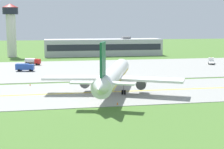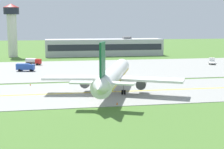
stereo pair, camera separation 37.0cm
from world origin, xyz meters
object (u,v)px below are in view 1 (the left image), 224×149
object	(u,v)px
service_truck_catering	(25,67)
service_truck_fuel	(33,61)
airplane_lead	(113,76)
control_tower	(11,25)
service_truck_baggage	(211,61)

from	to	relation	value
service_truck_catering	service_truck_fuel	bearing A→B (deg)	83.89
airplane_lead	control_tower	world-z (taller)	control_tower
service_truck_baggage	service_truck_catering	size ratio (longest dim) A/B	1.06
service_truck_baggage	control_tower	xyz separation A→B (m)	(-80.84, 43.20, 14.06)
service_truck_catering	control_tower	xyz separation A→B (m)	(-9.23, 51.36, 13.71)
airplane_lead	service_truck_catering	distance (m)	46.43
service_truck_baggage	service_truck_fuel	bearing A→B (deg)	172.55
airplane_lead	service_truck_fuel	bearing A→B (deg)	109.89
airplane_lead	service_truck_fuel	distance (m)	61.40
service_truck_baggage	service_truck_fuel	distance (m)	70.36
airplane_lead	control_tower	distance (m)	97.80
service_truck_catering	control_tower	bearing A→B (deg)	100.19
airplane_lead	service_truck_baggage	world-z (taller)	airplane_lead
service_truck_baggage	service_truck_catering	world-z (taller)	service_truck_catering
service_truck_fuel	service_truck_catering	world-z (taller)	service_truck_fuel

